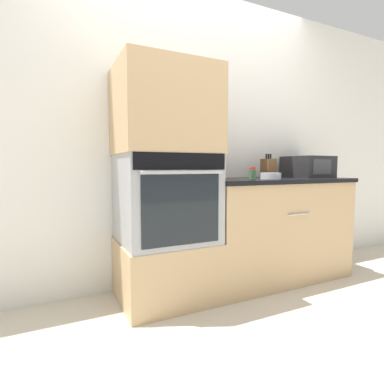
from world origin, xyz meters
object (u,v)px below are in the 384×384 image
Objects in this scene: bowl at (271,176)px; condiment_jar_near at (207,172)px; knife_block at (268,168)px; wall_oven at (166,198)px; microwave at (308,167)px; condiment_jar_mid at (252,173)px.

condiment_jar_near is at bearing 153.73° from bowl.
bowl is 1.43× the size of condiment_jar_near.
wall_oven is at bearing -173.38° from knife_block.
knife_block reaches higher than bowl.
microwave is 1.06m from condiment_jar_near.
microwave is at bearing 2.56° from wall_oven.
condiment_jar_mid is (-0.31, -0.17, -0.04)m from knife_block.
condiment_jar_mid is at bearing -3.99° from wall_oven.
wall_oven is at bearing 176.01° from condiment_jar_mid.
wall_oven is 6.83× the size of condiment_jar_mid.
condiment_jar_mid is at bearing -32.32° from condiment_jar_near.
bowl is at bearing -165.18° from microwave.
wall_oven is 1.08m from knife_block.
wall_oven is 3.92× the size of bowl.
microwave reaches higher than bowl.
condiment_jar_mid is (0.74, -0.05, 0.18)m from wall_oven.
microwave is 3.22× the size of condiment_jar_near.
knife_block is 1.85× the size of condiment_jar_near.
microwave is 2.25× the size of bowl.
knife_block is 0.26m from bowl.
bowl is 1.74× the size of condiment_jar_mid.
knife_block is at bearing -2.47° from condiment_jar_near.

